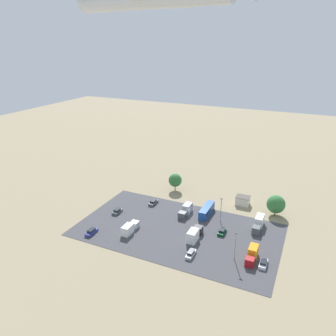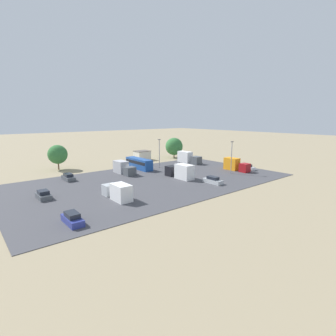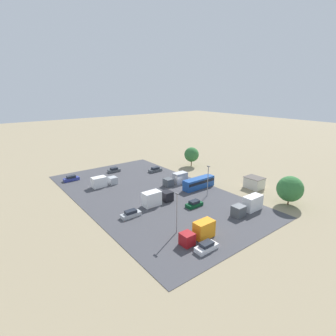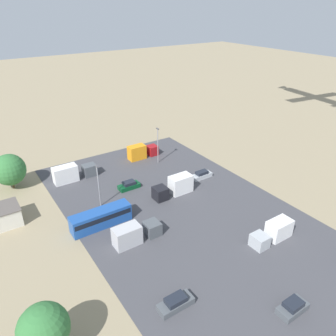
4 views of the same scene
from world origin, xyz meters
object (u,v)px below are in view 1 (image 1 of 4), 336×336
at_px(parked_car_1, 222,232).
at_px(bus, 207,210).
at_px(shed_building, 243,201).
at_px(parked_car_0, 263,263).
at_px(parked_truck_4, 259,223).
at_px(parked_truck_2, 186,210).
at_px(parked_truck_3, 252,254).
at_px(parked_car_3, 191,254).
at_px(parked_truck_0, 194,234).
at_px(parked_truck_1, 130,228).
at_px(parked_car_4, 153,202).
at_px(parked_car_5, 91,232).
at_px(parked_car_2, 117,211).

bearing_deg(parked_car_1, bus, 131.13).
distance_m(shed_building, parked_car_1, 22.36).
distance_m(parked_car_0, parked_truck_4, 19.47).
relative_size(parked_truck_2, parked_truck_3, 1.05).
relative_size(parked_car_3, parked_truck_0, 0.57).
height_order(bus, parked_truck_0, parked_truck_0).
height_order(bus, parked_truck_2, parked_truck_2).
relative_size(shed_building, parked_truck_0, 0.62).
distance_m(shed_building, parked_car_0, 35.54).
xyz_separation_m(parked_truck_1, parked_truck_2, (-11.68, -18.41, 0.09)).
relative_size(parked_car_1, parked_truck_3, 0.58).
relative_size(parked_truck_0, parked_truck_4, 0.90).
bearing_deg(parked_car_1, parked_car_3, -107.48).
distance_m(parked_truck_0, parked_truck_4, 22.07).
height_order(parked_truck_2, parked_truck_3, parked_truck_3).
bearing_deg(parked_truck_2, parked_car_4, -7.23).
bearing_deg(parked_truck_3, parked_car_0, 156.28).
xyz_separation_m(parked_car_3, parked_car_5, (32.33, 2.56, 0.03)).
bearing_deg(parked_car_4, parked_truck_0, -34.59).
xyz_separation_m(bus, parked_car_0, (-22.84, 20.21, -0.97)).
bearing_deg(parked_truck_2, parked_car_1, 155.44).
bearing_deg(shed_building, parked_truck_1, 50.47).
xyz_separation_m(parked_truck_0, parked_truck_2, (8.15, -13.34, -0.15)).
bearing_deg(parked_car_0, bus, 138.49).
height_order(bus, parked_car_5, bus).
distance_m(parked_truck_0, parked_truck_1, 20.47).
relative_size(parked_car_4, parked_truck_4, 0.52).
relative_size(bus, parked_truck_4, 1.13).
distance_m(parked_car_2, parked_truck_3, 48.66).
relative_size(parked_car_0, parked_truck_4, 0.49).
distance_m(shed_building, parked_car_2, 45.89).
xyz_separation_m(parked_truck_0, parked_truck_4, (-16.49, -14.67, -0.01)).
bearing_deg(bus, parked_car_5, 43.27).
bearing_deg(parked_truck_3, bus, -43.88).
bearing_deg(bus, parked_car_2, 23.34).
distance_m(parked_car_2, parked_truck_2, 24.15).
bearing_deg(parked_car_3, parked_truck_1, 171.37).
height_order(parked_truck_0, parked_truck_4, parked_truck_0).
bearing_deg(parked_car_2, parked_car_1, 4.40).
xyz_separation_m(parked_car_4, parked_truck_4, (-38.36, 0.41, 0.93)).
distance_m(parked_car_0, parked_car_2, 52.18).
xyz_separation_m(parked_truck_0, parked_truck_3, (-17.98, 2.70, -0.08)).
relative_size(parked_truck_3, parked_truck_4, 0.82).
bearing_deg(parked_truck_0, parked_car_5, -160.05).
height_order(shed_building, parked_truck_0, parked_truck_0).
xyz_separation_m(parked_car_2, parked_car_5, (-0.06, 14.60, 0.03)).
bearing_deg(parked_car_0, parked_truck_2, 149.29).
xyz_separation_m(shed_building, parked_car_4, (29.98, 13.72, -0.88)).
height_order(shed_building, parked_truck_2, parked_truck_2).
distance_m(bus, parked_car_0, 30.52).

